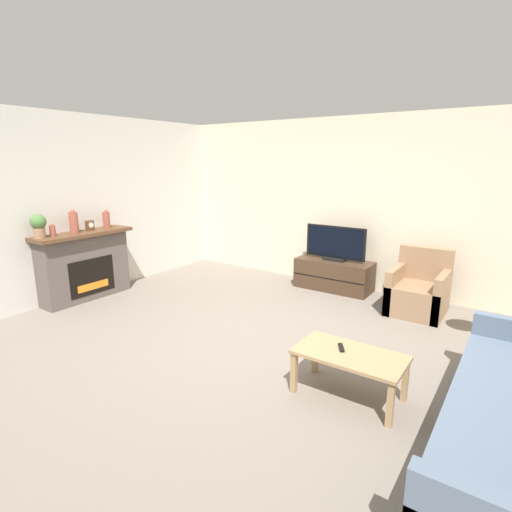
{
  "coord_description": "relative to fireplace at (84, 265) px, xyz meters",
  "views": [
    {
      "loc": [
        2.35,
        -3.39,
        2.02
      ],
      "look_at": [
        -0.44,
        0.63,
        0.85
      ],
      "focal_mm": 28.0,
      "sensor_mm": 36.0,
      "label": 1
    }
  ],
  "objects": [
    {
      "name": "tv_stand",
      "position": [
        2.88,
        2.52,
        -0.28
      ],
      "size": [
        1.2,
        0.52,
        0.48
      ],
      "color": "#422D1E",
      "rests_on": "ground"
    },
    {
      "name": "wall_left",
      "position": [
        -0.21,
        0.14,
        0.83
      ],
      "size": [
        0.06,
        12.0,
        2.7
      ],
      "color": "beige",
      "rests_on": "ground"
    },
    {
      "name": "armchair",
      "position": [
        4.24,
        2.24,
        -0.23
      ],
      "size": [
        0.7,
        0.76,
        0.86
      ],
      "color": "#937051",
      "rests_on": "ground"
    },
    {
      "name": "coffee_table",
      "position": [
        4.24,
        -0.22,
        -0.17
      ],
      "size": [
        0.93,
        0.5,
        0.41
      ],
      "color": "#A37F56",
      "rests_on": "ground"
    },
    {
      "name": "potted_plant",
      "position": [
        0.02,
        -0.6,
        0.68
      ],
      "size": [
        0.2,
        0.2,
        0.32
      ],
      "color": "#936B4C",
      "rests_on": "fireplace"
    },
    {
      "name": "ground_plane",
      "position": [
        3.01,
        0.14,
        -0.52
      ],
      "size": [
        24.0,
        24.0,
        0.0
      ],
      "primitive_type": "plane",
      "color": "slate"
    },
    {
      "name": "mantel_clock",
      "position": [
        0.02,
        0.14,
        0.57
      ],
      "size": [
        0.08,
        0.11,
        0.15
      ],
      "color": "brown",
      "rests_on": "fireplace"
    },
    {
      "name": "mantel_vase_left",
      "position": [
        0.02,
        -0.43,
        0.58
      ],
      "size": [
        0.08,
        0.08,
        0.17
      ],
      "color": "#994C3D",
      "rests_on": "fireplace"
    },
    {
      "name": "mantel_vase_right",
      "position": [
        0.02,
        0.43,
        0.63
      ],
      "size": [
        0.11,
        0.11,
        0.28
      ],
      "color": "#994C3D",
      "rests_on": "fireplace"
    },
    {
      "name": "mantel_vase_centre_left",
      "position": [
        0.02,
        -0.11,
        0.66
      ],
      "size": [
        0.12,
        0.12,
        0.34
      ],
      "color": "#994C3D",
      "rests_on": "fireplace"
    },
    {
      "name": "fireplace",
      "position": [
        0.0,
        0.0,
        0.0
      ],
      "size": [
        0.47,
        1.42,
        1.02
      ],
      "color": "#564C47",
      "rests_on": "ground"
    },
    {
      "name": "remote",
      "position": [
        4.14,
        -0.18,
        -0.1
      ],
      "size": [
        0.11,
        0.15,
        0.02
      ],
      "rotation": [
        0.0,
        0.0,
        0.53
      ],
      "color": "black",
      "rests_on": "coffee_table"
    },
    {
      "name": "wall_back",
      "position": [
        3.01,
        2.85,
        0.83
      ],
      "size": [
        12.0,
        0.06,
        2.7
      ],
      "color": "beige",
      "rests_on": "ground"
    },
    {
      "name": "tv",
      "position": [
        2.88,
        2.52,
        0.22
      ],
      "size": [
        0.99,
        0.18,
        0.55
      ],
      "color": "black",
      "rests_on": "tv_stand"
    }
  ]
}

